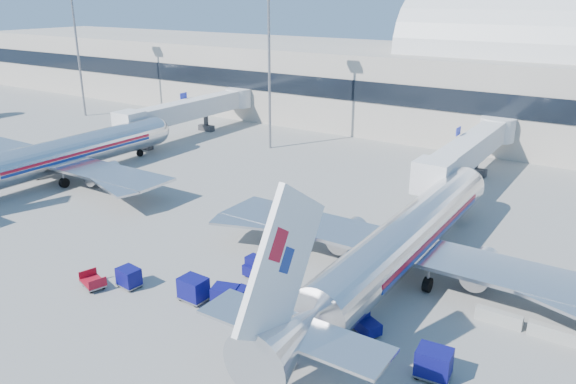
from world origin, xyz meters
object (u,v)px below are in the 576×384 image
Objects in this scene: airliner_main at (401,242)px; tug_right at (364,321)px; jetbridge_mid at (196,108)px; tug_left at (258,265)px; tug_lead at (247,300)px; cart_train_b at (193,289)px; jetbridge_near at (473,148)px; mast_far_west at (75,29)px; barrier_near at (499,318)px; cart_open_red at (94,283)px; barrier_mid at (553,333)px; cart_train_a at (225,296)px; cart_train_c at (129,277)px; cart_solo_far at (434,363)px; cart_solo_near at (280,352)px; mast_west at (269,39)px; airliner_mid at (55,157)px.

airliner_main is 8.47m from tug_right.
tug_left is at bearing -42.22° from jetbridge_mid.
tug_lead is 1.16× the size of cart_train_b.
jetbridge_near is (-2.40, 26.30, 1.00)m from airliner_main.
airliner_main is 1.65× the size of mast_far_west.
barrier_near is 28.50m from cart_open_red.
tug_right reaches higher than barrier_mid.
cart_train_c is at bearing 174.65° from cart_train_a.
cart_solo_far is at bearing -76.57° from jetbridge_near.
jetbridge_near reaches higher than cart_open_red.
cart_solo_near reaches higher than cart_train_c.
jetbridge_mid is 15.08× the size of cart_train_c.
airliner_main reaches higher than tug_right.
barrier_mid is at bearing -12.50° from airliner_main.
cart_train_b is at bearing -154.83° from barrier_near.
tug_lead is 1.09× the size of cart_solo_far.
cart_train_a is at bearing -59.05° from mast_west.
barrier_near is 1.39× the size of cart_solo_far.
jetbridge_mid is 48.26m from cart_open_red.
mast_far_west reaches higher than airliner_mid.
cart_train_b reaches higher than tug_left.
tug_lead is at bearing -124.08° from airliner_main.
airliner_main is 11.84m from barrier_mid.
jetbridge_mid is at bearing 133.54° from cart_train_b.
jetbridge_near is at bearing 109.85° from barrier_near.
tug_right is 19.95m from cart_open_red.
cart_train_b is at bearing 178.82° from cart_solo_near.
airliner_main is at bearing 57.26° from tug_lead.
barrier_near is 1.28× the size of tug_lead.
cart_train_a is (33.73, -10.73, -2.08)m from airliner_mid.
tug_lead is 0.93× the size of tug_right.
mast_west reaches higher than tug_left.
barrier_near is at bearing 28.77° from cart_train_c.
barrier_near is 18.24m from cart_train_a.
mast_far_west is 12.40× the size of cart_train_c.
barrier_near is 7.84m from cart_solo_far.
jetbridge_near is 1.00× the size of jetbridge_mid.
tug_lead is 1.54m from cart_train_a.
tug_lead is at bearing 35.94° from cart_open_red.
cart_train_c is (-9.13, -2.31, 0.10)m from tug_lead.
jetbridge_near reaches higher than tug_lead.
airliner_mid is 18.45× the size of cart_train_b.
cart_open_red is at bearing -176.73° from cart_solo_far.
airliner_mid is 12.42× the size of barrier_mid.
barrier_near is 1.65× the size of cart_train_c.
airliner_main is at bearing 48.21° from cart_train_b.
cart_train_c is (14.01, -37.94, -14.00)m from mast_west.
jetbridge_mid is 27.82m from mast_far_west.
airliner_mid is 15.84× the size of tug_lead.
cart_train_a reaches higher than cart_solo_near.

